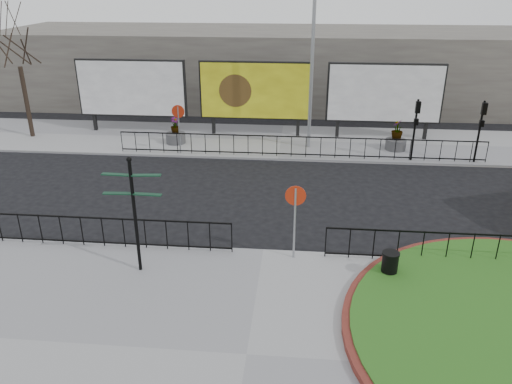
# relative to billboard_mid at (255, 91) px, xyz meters

# --- Properties ---
(ground) EXTENTS (90.00, 90.00, 0.00)m
(ground) POSITION_rel_billboard_mid_xyz_m (1.50, -12.97, -2.60)
(ground) COLOR black
(ground) RESTS_ON ground
(pavement_near) EXTENTS (30.00, 10.00, 0.12)m
(pavement_near) POSITION_rel_billboard_mid_xyz_m (1.50, -17.97, -2.54)
(pavement_near) COLOR gray
(pavement_near) RESTS_ON ground
(pavement_far) EXTENTS (44.00, 6.00, 0.12)m
(pavement_far) POSITION_rel_billboard_mid_xyz_m (1.50, -0.97, -2.54)
(pavement_far) COLOR gray
(pavement_far) RESTS_ON ground
(railing_near_left) EXTENTS (10.00, 0.10, 1.10)m
(railing_near_left) POSITION_rel_billboard_mid_xyz_m (-4.50, -13.27, -1.93)
(railing_near_left) COLOR black
(railing_near_left) RESTS_ON pavement_near
(railing_near_right) EXTENTS (9.00, 0.10, 1.10)m
(railing_near_right) POSITION_rel_billboard_mid_xyz_m (8.00, -13.27, -1.93)
(railing_near_right) COLOR black
(railing_near_right) RESTS_ON pavement_near
(railing_far) EXTENTS (18.00, 0.10, 1.10)m
(railing_far) POSITION_rel_billboard_mid_xyz_m (2.50, -3.67, -1.93)
(railing_far) COLOR black
(railing_far) RESTS_ON pavement_far
(speed_sign_far) EXTENTS (0.64, 0.07, 2.47)m
(speed_sign_far) POSITION_rel_billboard_mid_xyz_m (-3.50, -3.57, -0.68)
(speed_sign_far) COLOR gray
(speed_sign_far) RESTS_ON pavement_far
(speed_sign_near) EXTENTS (0.64, 0.07, 2.47)m
(speed_sign_near) POSITION_rel_billboard_mid_xyz_m (2.50, -13.37, -0.68)
(speed_sign_near) COLOR gray
(speed_sign_near) RESTS_ON pavement_near
(billboard_left) EXTENTS (6.20, 0.31, 4.10)m
(billboard_left) POSITION_rel_billboard_mid_xyz_m (-7.00, 0.00, 0.00)
(billboard_left) COLOR black
(billboard_left) RESTS_ON pavement_far
(billboard_mid) EXTENTS (6.20, 0.31, 4.10)m
(billboard_mid) POSITION_rel_billboard_mid_xyz_m (0.00, 0.00, 0.00)
(billboard_mid) COLOR black
(billboard_mid) RESTS_ON pavement_far
(billboard_right) EXTENTS (6.20, 0.31, 4.10)m
(billboard_right) POSITION_rel_billboard_mid_xyz_m (7.00, 0.00, 0.00)
(billboard_right) COLOR black
(billboard_right) RESTS_ON pavement_far
(lamp_post) EXTENTS (0.74, 0.18, 9.23)m
(lamp_post) POSITION_rel_billboard_mid_xyz_m (3.01, -1.97, 2.23)
(lamp_post) COLOR gray
(lamp_post) RESTS_ON pavement_far
(signal_pole_a) EXTENTS (0.22, 0.26, 3.00)m
(signal_pole_a) POSITION_rel_billboard_mid_xyz_m (8.00, -3.63, -0.50)
(signal_pole_a) COLOR black
(signal_pole_a) RESTS_ON pavement_far
(signal_pole_b) EXTENTS (0.22, 0.26, 3.00)m
(signal_pole_b) POSITION_rel_billboard_mid_xyz_m (11.00, -3.63, -0.50)
(signal_pole_b) COLOR black
(signal_pole_b) RESTS_ON pavement_far
(tree_left) EXTENTS (2.00, 2.00, 7.00)m
(tree_left) POSITION_rel_billboard_mid_xyz_m (-12.50, -1.47, 1.02)
(tree_left) COLOR #2D2119
(tree_left) RESTS_ON pavement_far
(building_backdrop) EXTENTS (40.00, 10.00, 5.00)m
(building_backdrop) POSITION_rel_billboard_mid_xyz_m (1.50, 9.03, -0.10)
(building_backdrop) COLOR slate
(building_backdrop) RESTS_ON ground
(fingerpost_sign) EXTENTS (1.72, 0.29, 3.66)m
(fingerpost_sign) POSITION_rel_billboard_mid_xyz_m (-2.16, -14.54, -0.27)
(fingerpost_sign) COLOR black
(fingerpost_sign) RESTS_ON pavement_near
(litter_bin) EXTENTS (0.51, 0.51, 0.85)m
(litter_bin) POSITION_rel_billboard_mid_xyz_m (5.35, -14.29, -2.05)
(litter_bin) COLOR black
(litter_bin) RESTS_ON pavement_near
(planter_a) EXTENTS (1.05, 1.05, 1.41)m
(planter_a) POSITION_rel_billboard_mid_xyz_m (-4.13, -1.97, -2.03)
(planter_a) COLOR #4C4C4F
(planter_a) RESTS_ON pavement_far
(planter_c) EXTENTS (1.05, 1.05, 1.59)m
(planter_c) POSITION_rel_billboard_mid_xyz_m (7.50, -1.99, -1.91)
(planter_c) COLOR #4C4C4F
(planter_c) RESTS_ON pavement_far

